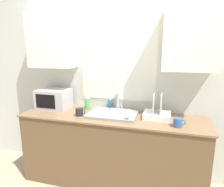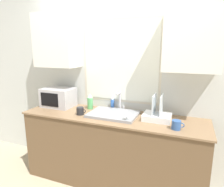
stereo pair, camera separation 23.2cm
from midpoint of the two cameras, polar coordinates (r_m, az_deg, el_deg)
countertop at (r=2.61m, az=2.62°, el=-15.63°), size 2.23×0.62×0.90m
wall_back at (r=2.59m, az=4.93°, el=6.42°), size 6.00×0.38×2.60m
sink_basin at (r=2.43m, az=3.11°, el=-5.93°), size 0.58×0.42×0.03m
faucet at (r=2.60m, az=4.81°, el=-1.76°), size 0.08×0.15×0.25m
microwave at (r=2.84m, az=-12.84°, el=-1.12°), size 0.42×0.31×0.26m
dish_rack at (r=2.35m, az=15.58°, el=-5.92°), size 0.31×0.26×0.29m
spray_bottle at (r=2.67m, az=-3.82°, el=-2.33°), size 0.07×0.07×0.21m
soap_bottle at (r=2.67m, az=2.60°, el=-3.02°), size 0.05×0.05×0.16m
mug_near_sink at (r=2.46m, az=-6.39°, el=-5.02°), size 0.12×0.09×0.09m
wine_glass at (r=2.18m, az=7.32°, el=-5.59°), size 0.06×0.06×0.15m
mug_by_rack at (r=2.15m, az=20.94°, el=-8.44°), size 0.12×0.09×0.09m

